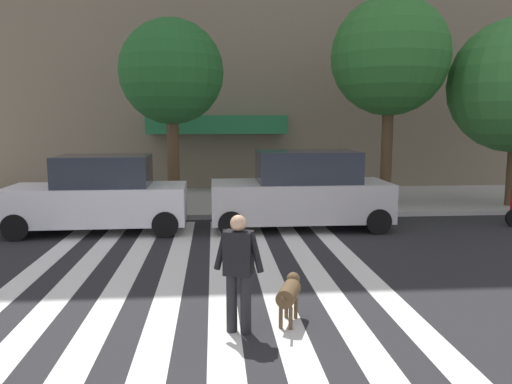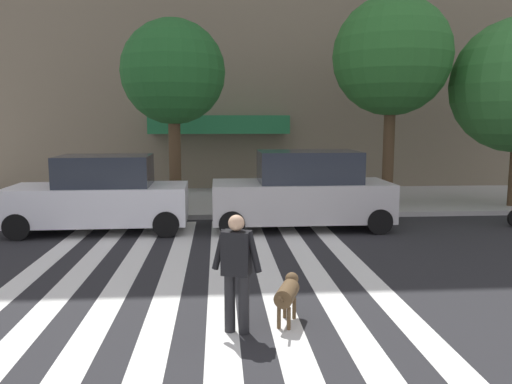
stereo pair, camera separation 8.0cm
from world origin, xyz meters
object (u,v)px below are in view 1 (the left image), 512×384
Objects in this scene: parked_car_third_in_line at (302,191)px; dog_on_leash at (289,293)px; pedestrian_dog_walker at (239,267)px; street_tree_middle at (390,57)px; street_tree_nearest at (171,73)px; parked_car_behind_first at (100,196)px.

dog_on_leash is (-1.30, -6.44, -0.56)m from parked_car_third_in_line.
pedestrian_dog_walker is 1.71× the size of dog_on_leash.
parked_car_third_in_line is 0.72× the size of street_tree_middle.
street_tree_nearest is at bearing 178.96° from street_tree_middle.
parked_car_behind_first is 0.78× the size of street_tree_nearest.
parked_car_behind_first is 4.70m from street_tree_nearest.
parked_car_third_in_line is 5.65m from street_tree_nearest.
parked_car_third_in_line reaches higher than parked_car_behind_first.
parked_car_third_in_line is 2.89× the size of pedestrian_dog_walker.
pedestrian_dog_walker is at bearing -63.92° from parked_car_behind_first.
parked_car_behind_first is at bearing -162.96° from street_tree_middle.
dog_on_leash is (4.04, -6.45, -0.50)m from parked_car_behind_first.
parked_car_third_in_line is at bearing -0.01° from parked_car_behind_first.
parked_car_third_in_line is 4.95× the size of dog_on_leash.
pedestrian_dog_walker is (1.59, -9.49, -3.42)m from street_tree_nearest.
pedestrian_dog_walker is 0.93m from dog_on_leash.
parked_car_third_in_line is 5.69m from street_tree_middle.
parked_car_third_in_line is 0.81× the size of street_tree_nearest.
street_tree_nearest is 10.21m from pedestrian_dog_walker.
dog_on_leash is at bearing -101.39° from parked_car_third_in_line.
street_tree_nearest is (-3.62, 2.75, 3.35)m from parked_car_third_in_line.
parked_car_behind_first is 9.78m from street_tree_middle.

